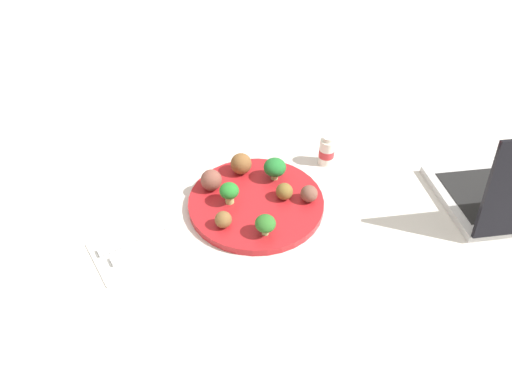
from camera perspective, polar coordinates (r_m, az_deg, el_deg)
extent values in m
plane|color=silver|center=(0.92, 0.00, -1.68)|extent=(4.00, 4.00, 0.00)
cylinder|color=red|center=(0.91, 0.00, -1.32)|extent=(0.28, 0.28, 0.02)
cylinder|color=#ABCE74|center=(0.90, -3.43, -0.93)|extent=(0.02, 0.02, 0.02)
ellipsoid|color=#267E2B|center=(0.88, -3.49, 0.17)|extent=(0.04, 0.04, 0.03)
cylinder|color=#92C572|center=(0.84, 1.20, -5.10)|extent=(0.01, 0.01, 0.01)
ellipsoid|color=#2F6E28|center=(0.82, 1.22, -4.09)|extent=(0.04, 0.04, 0.03)
cylinder|color=#99BA6E|center=(0.96, 2.41, 2.07)|extent=(0.01, 0.01, 0.01)
ellipsoid|color=#23732F|center=(0.94, 2.45, 3.21)|extent=(0.05, 0.05, 0.04)
sphere|color=brown|center=(0.90, 3.68, 0.07)|extent=(0.04, 0.04, 0.04)
sphere|color=brown|center=(0.90, 6.87, -0.22)|extent=(0.04, 0.04, 0.04)
sphere|color=brown|center=(0.84, -4.25, -3.58)|extent=(0.03, 0.03, 0.03)
sphere|color=brown|center=(0.96, -1.94, 3.68)|extent=(0.05, 0.05, 0.05)
sphere|color=brown|center=(0.93, -5.81, 1.55)|extent=(0.04, 0.04, 0.04)
cube|color=white|center=(0.87, -14.80, -6.70)|extent=(0.18, 0.13, 0.01)
cube|color=silver|center=(0.85, -13.47, -6.86)|extent=(0.09, 0.01, 0.01)
cube|color=silver|center=(0.85, -17.22, -8.39)|extent=(0.03, 0.02, 0.01)
cube|color=silver|center=(0.88, -13.64, -5.08)|extent=(0.09, 0.01, 0.01)
cube|color=silver|center=(0.87, -18.06, -6.81)|extent=(0.06, 0.02, 0.01)
cylinder|color=white|center=(1.03, 9.12, 5.15)|extent=(0.03, 0.03, 0.06)
cylinder|color=red|center=(1.03, 9.10, 5.01)|extent=(0.04, 0.04, 0.02)
cylinder|color=silver|center=(1.00, 9.33, 6.79)|extent=(0.03, 0.03, 0.01)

